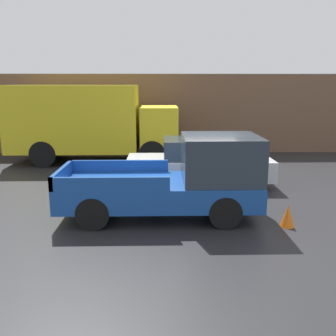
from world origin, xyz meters
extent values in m
plane|color=#232326|center=(0.00, 0.00, 0.00)|extent=(60.00, 60.00, 0.00)
cube|color=brown|center=(0.00, 8.25, 1.91)|extent=(28.00, 0.15, 3.81)
cube|color=#194799|center=(-1.04, -0.92, 0.65)|extent=(5.00, 2.03, 0.60)
cube|color=#28333D|center=(0.51, -0.92, 1.52)|extent=(1.90, 1.90, 1.14)
cube|color=#194799|center=(-2.17, 0.04, 1.11)|extent=(2.75, 0.10, 0.33)
cube|color=#194799|center=(-2.17, -1.88, 1.11)|extent=(2.75, 0.10, 0.33)
cube|color=#194799|center=(-3.50, -0.92, 1.11)|extent=(0.10, 2.03, 0.33)
cylinder|color=black|center=(0.51, -0.02, 0.39)|extent=(0.79, 0.26, 0.79)
cylinder|color=black|center=(0.51, -1.81, 0.39)|extent=(0.79, 0.26, 0.79)
cylinder|color=black|center=(-2.60, -0.02, 0.39)|extent=(0.79, 0.26, 0.79)
cylinder|color=black|center=(-2.60, -1.81, 0.39)|extent=(0.79, 0.26, 0.79)
cube|color=silver|center=(0.28, 2.02, 0.61)|extent=(4.76, 1.86, 0.67)
cube|color=#28333D|center=(0.42, 2.02, 1.27)|extent=(2.62, 1.64, 0.64)
cylinder|color=black|center=(1.75, 2.85, 0.33)|extent=(0.65, 0.22, 0.65)
cylinder|color=black|center=(1.75, 1.19, 0.33)|extent=(0.65, 0.22, 0.65)
cylinder|color=black|center=(-1.20, 2.85, 0.33)|extent=(0.65, 0.22, 0.65)
cylinder|color=black|center=(-1.20, 1.19, 0.33)|extent=(0.65, 0.22, 0.65)
cube|color=gold|center=(-1.05, 6.02, 1.45)|extent=(1.57, 2.19, 1.88)
cube|color=gold|center=(-4.69, 6.02, 1.90)|extent=(5.43, 2.30, 2.78)
cylinder|color=black|center=(-1.33, 7.03, 0.54)|extent=(1.08, 0.30, 1.08)
cylinder|color=black|center=(-1.33, 5.00, 0.54)|extent=(1.08, 0.30, 1.08)
cylinder|color=black|center=(-5.80, 7.03, 0.54)|extent=(1.08, 0.30, 1.08)
cylinder|color=black|center=(-5.80, 5.00, 0.54)|extent=(1.08, 0.30, 1.08)
cube|color=#194CB2|center=(-1.20, 7.93, 0.48)|extent=(0.45, 0.40, 0.96)
cone|color=orange|center=(2.03, -1.74, 0.27)|extent=(0.33, 0.33, 0.53)
camera|label=1|loc=(-1.02, -10.13, 3.35)|focal=40.00mm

